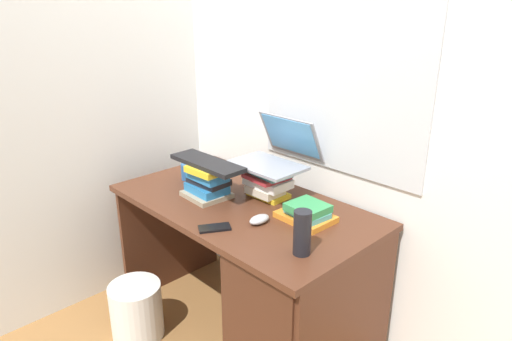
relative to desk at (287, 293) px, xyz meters
name	(u,v)px	position (x,y,z in m)	size (l,w,h in m)	color
ground_plane	(244,328)	(-0.33, 0.03, -0.40)	(6.00, 6.00, 0.00)	olive
wall_back	(301,76)	(-0.32, 0.43, 0.90)	(6.00, 0.06, 2.60)	white
wall_left	(139,67)	(-1.19, 0.03, 0.90)	(0.05, 6.00, 2.60)	silver
desk	(287,293)	(0.00, 0.00, 0.00)	(1.31, 0.71, 0.74)	#4C2819
book_stack_tall	(267,181)	(-0.30, 0.17, 0.42)	(0.24, 0.19, 0.16)	yellow
book_stack_keyboard_riser	(208,181)	(-0.50, -0.04, 0.41)	(0.22, 0.22, 0.17)	gray
book_stack_side	(307,213)	(0.01, 0.10, 0.37)	(0.24, 0.18, 0.08)	orange
laptop	(277,153)	(-0.30, 0.23, 0.55)	(0.35, 0.34, 0.23)	gray
keyboard	(207,163)	(-0.50, -0.04, 0.51)	(0.42, 0.14, 0.02)	black
computer_mouse	(259,219)	(-0.12, -0.06, 0.35)	(0.06, 0.10, 0.04)	#A5A8AD
mug	(188,172)	(-0.76, 0.03, 0.38)	(0.11, 0.08, 0.09)	#265999
water_bottle	(302,233)	(0.18, -0.13, 0.42)	(0.07, 0.07, 0.18)	black
cell_phone	(214,228)	(-0.21, -0.24, 0.34)	(0.07, 0.14, 0.01)	black
wastebasket	(137,311)	(-0.67, -0.41, -0.25)	(0.27, 0.27, 0.30)	silver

